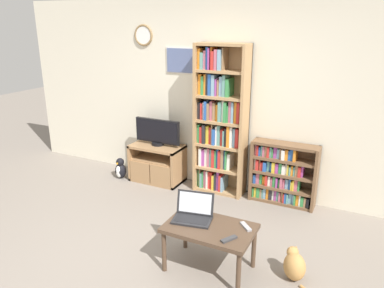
{
  "coord_description": "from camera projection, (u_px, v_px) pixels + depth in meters",
  "views": [
    {
      "loc": [
        1.93,
        -2.58,
        2.3
      ],
      "look_at": [
        0.08,
        1.15,
        0.92
      ],
      "focal_mm": 35.0,
      "sensor_mm": 36.0,
      "label": 1
    }
  ],
  "objects": [
    {
      "name": "ground_plane",
      "position": [
        134.0,
        263.0,
        3.73
      ],
      "size": [
        18.0,
        18.0,
        0.0
      ],
      "primitive_type": "plane",
      "color": "gray"
    },
    {
      "name": "wall_back",
      "position": [
        218.0,
        97.0,
        5.13
      ],
      "size": [
        6.58,
        0.09,
        2.6
      ],
      "color": "beige",
      "rests_on": "ground_plane"
    },
    {
      "name": "tv_stand",
      "position": [
        157.0,
        163.0,
        5.57
      ],
      "size": [
        0.77,
        0.44,
        0.56
      ],
      "color": "#9E754C",
      "rests_on": "ground_plane"
    },
    {
      "name": "television",
      "position": [
        157.0,
        132.0,
        5.45
      ],
      "size": [
        0.71,
        0.18,
        0.39
      ],
      "color": "black",
      "rests_on": "tv_stand"
    },
    {
      "name": "bookshelf_tall",
      "position": [
        219.0,
        122.0,
        5.03
      ],
      "size": [
        0.7,
        0.31,
        2.03
      ],
      "color": "tan",
      "rests_on": "ground_plane"
    },
    {
      "name": "bookshelf_short",
      "position": [
        282.0,
        174.0,
        4.87
      ],
      "size": [
        0.85,
        0.24,
        0.82
      ],
      "color": "brown",
      "rests_on": "ground_plane"
    },
    {
      "name": "coffee_table",
      "position": [
        210.0,
        232.0,
        3.52
      ],
      "size": [
        0.83,
        0.52,
        0.47
      ],
      "color": "#4C3828",
      "rests_on": "ground_plane"
    },
    {
      "name": "laptop",
      "position": [
        193.0,
        213.0,
        3.62
      ],
      "size": [
        0.41,
        0.34,
        0.25
      ],
      "rotation": [
        0.0,
        0.0,
        0.19
      ],
      "color": "#232326",
      "rests_on": "coffee_table"
    },
    {
      "name": "remote_near_laptop",
      "position": [
        246.0,
        226.0,
        3.48
      ],
      "size": [
        0.15,
        0.14,
        0.02
      ],
      "rotation": [
        0.0,
        0.0,
        0.8
      ],
      "color": "#99999E",
      "rests_on": "coffee_table"
    },
    {
      "name": "remote_far_from_laptop",
      "position": [
        229.0,
        239.0,
        3.28
      ],
      "size": [
        0.12,
        0.16,
        0.02
      ],
      "rotation": [
        0.0,
        0.0,
        2.62
      ],
      "color": "#38383A",
      "rests_on": "coffee_table"
    },
    {
      "name": "cat",
      "position": [
        294.0,
        265.0,
        3.47
      ],
      "size": [
        0.44,
        0.39,
        0.31
      ],
      "rotation": [
        0.0,
        0.0,
        0.61
      ],
      "color": "#B78447",
      "rests_on": "ground_plane"
    },
    {
      "name": "penguin_figurine",
      "position": [
        120.0,
        169.0,
        5.7
      ],
      "size": [
        0.17,
        0.16,
        0.32
      ],
      "color": "black",
      "rests_on": "ground_plane"
    }
  ]
}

